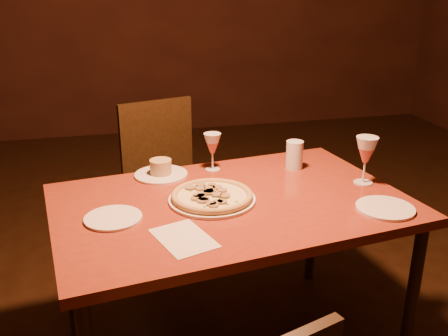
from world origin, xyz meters
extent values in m
cube|color=maroon|center=(-0.08, 0.09, 0.68)|extent=(1.41, 1.01, 0.04)
cylinder|color=black|center=(-0.73, 0.37, 0.33)|extent=(0.05, 0.05, 0.67)
cylinder|color=black|center=(0.56, -0.19, 0.33)|extent=(0.05, 0.05, 0.67)
cylinder|color=black|center=(0.46, 0.53, 0.33)|extent=(0.05, 0.05, 0.67)
cube|color=black|center=(-0.20, 0.90, 0.45)|extent=(0.52, 0.52, 0.04)
cube|color=black|center=(-0.25, 1.08, 0.67)|extent=(0.41, 0.15, 0.40)
cylinder|color=black|center=(-0.31, 0.68, 0.22)|extent=(0.04, 0.04, 0.43)
cylinder|color=black|center=(-0.41, 1.01, 0.22)|extent=(0.04, 0.04, 0.43)
cylinder|color=black|center=(0.01, 0.78, 0.22)|extent=(0.04, 0.04, 0.43)
cylinder|color=black|center=(-0.08, 1.11, 0.22)|extent=(0.04, 0.04, 0.43)
cylinder|color=white|center=(-0.15, 0.10, 0.71)|extent=(0.33, 0.33, 0.01)
cylinder|color=#FEF0AF|center=(-0.15, 0.10, 0.72)|extent=(0.30, 0.30, 0.01)
torus|color=#DEAD60|center=(-0.15, 0.10, 0.73)|extent=(0.31, 0.31, 0.02)
cylinder|color=white|center=(-0.31, 0.40, 0.71)|extent=(0.23, 0.23, 0.01)
cylinder|color=tan|center=(-0.31, 0.40, 0.74)|extent=(0.09, 0.09, 0.06)
cylinder|color=silver|center=(0.27, 0.35, 0.77)|extent=(0.07, 0.07, 0.12)
cylinder|color=white|center=(-0.52, 0.03, 0.71)|extent=(0.20, 0.20, 0.01)
cylinder|color=white|center=(0.44, -0.12, 0.71)|extent=(0.21, 0.21, 0.01)
cube|color=beige|center=(-0.30, -0.17, 0.70)|extent=(0.21, 0.26, 0.00)
camera|label=1|loc=(-0.51, -1.58, 1.48)|focal=40.00mm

